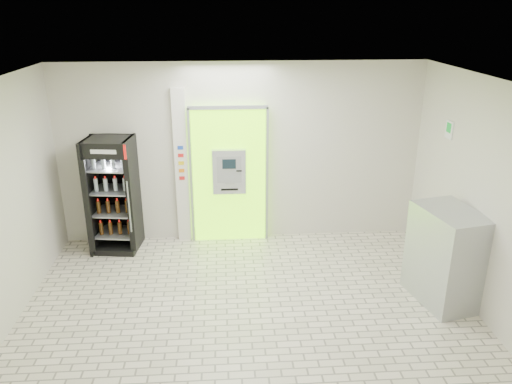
{
  "coord_description": "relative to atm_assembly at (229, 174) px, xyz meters",
  "views": [
    {
      "loc": [
        -0.29,
        -5.46,
        3.82
      ],
      "look_at": [
        0.17,
        1.2,
        1.3
      ],
      "focal_mm": 35.0,
      "sensor_mm": 36.0,
      "label": 1
    }
  ],
  "objects": [
    {
      "name": "pillar",
      "position": [
        -0.78,
        0.04,
        0.13
      ],
      "size": [
        0.22,
        0.11,
        2.6
      ],
      "color": "silver",
      "rests_on": "ground"
    },
    {
      "name": "steel_cabinet",
      "position": [
        2.86,
        -2.12,
        -0.51
      ],
      "size": [
        0.86,
        1.11,
        1.32
      ],
      "rotation": [
        0.0,
        0.0,
        0.21
      ],
      "color": "#A8ABB0",
      "rests_on": "ground"
    },
    {
      "name": "exit_sign",
      "position": [
        3.19,
        -1.01,
        0.95
      ],
      "size": [
        0.02,
        0.22,
        0.26
      ],
      "color": "white",
      "rests_on": "room_shell"
    },
    {
      "name": "atm_assembly",
      "position": [
        0.0,
        0.0,
        0.0
      ],
      "size": [
        1.3,
        0.24,
        2.33
      ],
      "color": "#83F60C",
      "rests_on": "ground"
    },
    {
      "name": "room_shell",
      "position": [
        0.2,
        -2.41,
        0.67
      ],
      "size": [
        6.0,
        6.0,
        6.0
      ],
      "color": "beige",
      "rests_on": "ground"
    },
    {
      "name": "beverage_cooler",
      "position": [
        -1.88,
        -0.23,
        -0.27
      ],
      "size": [
        0.78,
        0.73,
        1.88
      ],
      "rotation": [
        0.0,
        0.0,
        -0.13
      ],
      "color": "black",
      "rests_on": "ground"
    },
    {
      "name": "ground",
      "position": [
        0.2,
        -2.41,
        -1.17
      ],
      "size": [
        6.0,
        6.0,
        0.0
      ],
      "primitive_type": "plane",
      "color": "beige",
      "rests_on": "ground"
    }
  ]
}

